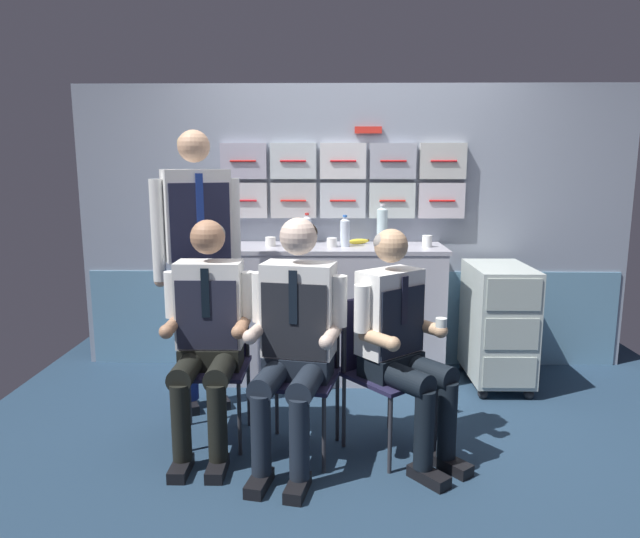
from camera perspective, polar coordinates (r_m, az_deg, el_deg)
ground at (r=3.39m, az=4.20°, el=-17.40°), size 4.80×4.80×0.04m
galley_bulkhead at (r=4.40m, az=3.29°, el=3.90°), size 4.20×0.14×2.15m
galley_counter at (r=4.23m, az=1.03°, el=-4.29°), size 1.65×0.53×0.98m
service_trolley at (r=4.26m, az=17.32°, el=-5.02°), size 0.40×0.65×0.87m
folding_chair_left at (r=3.39m, az=-10.49°, el=-7.78°), size 0.40×0.40×0.84m
crew_member_left at (r=3.19m, az=-11.16°, el=-5.53°), size 0.50×0.61×1.27m
folding_chair_center at (r=3.19m, az=-1.73°, el=-8.78°), size 0.47×0.47×0.84m
crew_member_center at (r=2.98m, az=-2.50°, el=-6.10°), size 0.53×0.68×1.29m
folding_chair_right at (r=3.22m, az=5.88°, el=-8.65°), size 0.56×0.56×0.84m
crew_member_right at (r=3.06m, az=8.07°, el=-6.57°), size 0.61×0.65×1.23m
crew_member_standing at (r=3.65m, az=-12.13°, el=2.48°), size 0.51×0.38×1.77m
water_bottle_blue_cap at (r=4.23m, az=6.23°, el=4.37°), size 0.08×0.08×0.30m
sparkling_bottle_green at (r=4.10m, az=2.50°, el=3.73°), size 0.07×0.07×0.23m
water_bottle_clear at (r=4.29m, az=-1.31°, el=4.03°), size 0.06×0.06×0.23m
paper_cup_tan at (r=4.17m, az=-3.19°, el=2.81°), size 0.06×0.06×0.06m
coffee_cup_spare at (r=4.08m, az=1.19°, el=2.70°), size 0.07×0.07×0.06m
coffee_cup_white at (r=4.15m, az=10.65°, el=2.77°), size 0.07×0.07×0.08m
paper_cup_blue at (r=4.14m, az=-4.97°, el=2.77°), size 0.07×0.07×0.07m
snack_banana at (r=4.24m, az=3.85°, el=2.77°), size 0.17×0.10×0.04m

